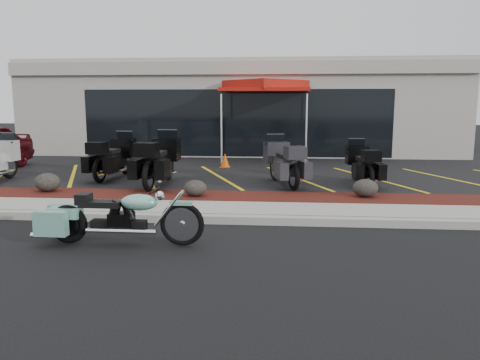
# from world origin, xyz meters

# --- Properties ---
(ground) EXTENTS (90.00, 90.00, 0.00)m
(ground) POSITION_xyz_m (0.00, 0.00, 0.00)
(ground) COLOR black
(ground) RESTS_ON ground
(curb) EXTENTS (24.00, 0.25, 0.15)m
(curb) POSITION_xyz_m (0.00, 0.90, 0.07)
(curb) COLOR gray
(curb) RESTS_ON ground
(sidewalk) EXTENTS (24.00, 1.20, 0.15)m
(sidewalk) POSITION_xyz_m (0.00, 1.60, 0.07)
(sidewalk) COLOR gray
(sidewalk) RESTS_ON ground
(mulch_bed) EXTENTS (24.00, 1.20, 0.16)m
(mulch_bed) POSITION_xyz_m (0.00, 2.80, 0.08)
(mulch_bed) COLOR black
(mulch_bed) RESTS_ON ground
(upper_lot) EXTENTS (26.00, 9.60, 0.15)m
(upper_lot) POSITION_xyz_m (0.00, 8.20, 0.07)
(upper_lot) COLOR black
(upper_lot) RESTS_ON ground
(dealership_building) EXTENTS (18.00, 8.16, 4.00)m
(dealership_building) POSITION_xyz_m (0.00, 14.47, 2.01)
(dealership_building) COLOR gray
(dealership_building) RESTS_ON ground
(boulder_left) EXTENTS (0.62, 0.52, 0.44)m
(boulder_left) POSITION_xyz_m (-3.82, 2.94, 0.38)
(boulder_left) COLOR black
(boulder_left) RESTS_ON mulch_bed
(boulder_mid) EXTENTS (0.52, 0.44, 0.37)m
(boulder_mid) POSITION_xyz_m (-0.17, 2.66, 0.35)
(boulder_mid) COLOR black
(boulder_mid) RESTS_ON mulch_bed
(boulder_right) EXTENTS (0.57, 0.48, 0.41)m
(boulder_right) POSITION_xyz_m (3.68, 2.90, 0.36)
(boulder_right) COLOR black
(boulder_right) RESTS_ON mulch_bed
(hero_cruiser) EXTENTS (2.67, 0.70, 0.94)m
(hero_cruiser) POSITION_xyz_m (0.22, -0.62, 0.47)
(hero_cruiser) COLOR #77B9A5
(hero_cruiser) RESTS_ON ground
(touring_white) EXTENTS (1.04, 2.31, 1.31)m
(touring_white) POSITION_xyz_m (-5.88, 4.79, 0.80)
(touring_white) COLOR beige
(touring_white) RESTS_ON upper_lot
(touring_black_front) EXTENTS (1.09, 2.32, 1.31)m
(touring_black_front) POSITION_xyz_m (-2.86, 5.88, 0.80)
(touring_black_front) COLOR black
(touring_black_front) RESTS_ON upper_lot
(touring_black_mid) EXTENTS (1.01, 2.45, 1.41)m
(touring_black_mid) POSITION_xyz_m (-1.33, 4.92, 0.85)
(touring_black_mid) COLOR black
(touring_black_mid) RESTS_ON upper_lot
(touring_grey) EXTENTS (1.47, 2.37, 1.29)m
(touring_grey) POSITION_xyz_m (1.61, 5.15, 0.79)
(touring_grey) COLOR #2C2B30
(touring_grey) RESTS_ON upper_lot
(touring_black_rear) EXTENTS (0.92, 2.06, 1.17)m
(touring_black_rear) POSITION_xyz_m (3.83, 5.30, 0.73)
(touring_black_rear) COLOR black
(touring_black_rear) RESTS_ON upper_lot
(traffic_cone) EXTENTS (0.40, 0.40, 0.46)m
(traffic_cone) POSITION_xyz_m (-0.08, 7.70, 0.38)
(traffic_cone) COLOR #CB4C06
(traffic_cone) RESTS_ON upper_lot
(popup_canopy) EXTENTS (3.89, 3.89, 2.96)m
(popup_canopy) POSITION_xyz_m (1.16, 10.18, 2.84)
(popup_canopy) COLOR silver
(popup_canopy) RESTS_ON upper_lot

